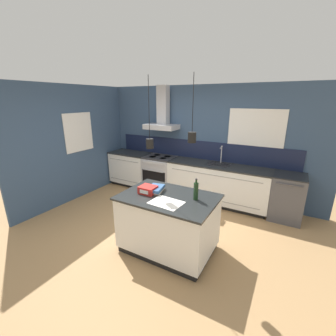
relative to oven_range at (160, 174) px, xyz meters
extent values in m
plane|color=#A87F51|center=(0.89, -1.69, -0.46)|extent=(16.00, 16.00, 0.00)
cube|color=#354C6B|center=(0.89, 0.34, 0.84)|extent=(5.60, 0.06, 2.60)
cube|color=#141C38|center=(0.89, 0.30, 0.67)|extent=(4.42, 0.02, 0.43)
cube|color=white|center=(2.14, 0.30, 1.16)|extent=(1.12, 0.01, 0.96)
cube|color=black|center=(2.14, 0.31, 1.16)|extent=(1.04, 0.01, 0.88)
cube|color=#B5B5BA|center=(0.00, 0.08, 1.18)|extent=(0.80, 0.46, 0.12)
cube|color=#B5B5BA|center=(0.00, 0.17, 1.69)|extent=(0.26, 0.20, 0.90)
cylinder|color=black|center=(1.03, -1.96, 1.71)|extent=(0.01, 0.01, 0.86)
cylinder|color=black|center=(1.03, -1.96, 1.21)|extent=(0.11, 0.11, 0.14)
sphere|color=#F9D18C|center=(1.03, -1.96, 1.21)|extent=(0.06, 0.06, 0.06)
cylinder|color=black|center=(1.68, -1.93, 1.78)|extent=(0.01, 0.01, 0.73)
cylinder|color=black|center=(1.68, -1.93, 1.35)|extent=(0.11, 0.11, 0.14)
sphere|color=#F9D18C|center=(1.68, -1.93, 1.35)|extent=(0.06, 0.06, 0.06)
cube|color=#354C6B|center=(-1.54, -0.99, 0.84)|extent=(0.06, 3.80, 2.60)
cube|color=white|center=(-1.49, -1.14, 1.09)|extent=(0.01, 0.76, 0.88)
cube|color=black|center=(-1.50, -1.14, 1.09)|extent=(0.01, 0.68, 0.80)
cube|color=black|center=(-0.92, 0.03, -0.41)|extent=(1.05, 0.56, 0.09)
cube|color=white|center=(-0.92, 0.00, 0.03)|extent=(1.09, 0.62, 0.79)
cube|color=gray|center=(-0.92, -0.31, 0.30)|extent=(0.96, 0.01, 0.01)
cube|color=gray|center=(-0.92, -0.31, -0.25)|extent=(0.96, 0.01, 0.01)
cube|color=#232626|center=(-0.92, 0.00, 0.44)|extent=(1.11, 0.64, 0.03)
cube|color=black|center=(1.49, 0.03, -0.41)|extent=(2.16, 0.56, 0.09)
cube|color=white|center=(1.49, 0.00, 0.03)|extent=(2.23, 0.62, 0.79)
cube|color=gray|center=(1.49, -0.31, 0.30)|extent=(1.96, 0.01, 0.01)
cube|color=gray|center=(1.49, -0.31, -0.25)|extent=(1.96, 0.01, 0.01)
cube|color=#232626|center=(1.49, 0.00, 0.44)|extent=(2.25, 0.64, 0.03)
cube|color=#262628|center=(1.49, 0.05, 0.45)|extent=(0.48, 0.34, 0.01)
cylinder|color=#B5B5BA|center=(1.49, 0.18, 0.64)|extent=(0.02, 0.02, 0.38)
sphere|color=#B5B5BA|center=(1.49, 0.18, 0.83)|extent=(0.03, 0.03, 0.03)
cylinder|color=#B5B5BA|center=(1.49, 0.12, 0.81)|extent=(0.02, 0.12, 0.02)
cube|color=#B5B5BA|center=(0.00, 0.00, -0.02)|extent=(0.75, 0.62, 0.87)
cube|color=black|center=(0.00, -0.31, -0.06)|extent=(0.65, 0.02, 0.44)
cylinder|color=#B5B5BA|center=(0.00, -0.34, 0.17)|extent=(0.56, 0.02, 0.02)
cube|color=#B5B5BA|center=(0.00, -0.32, 0.36)|extent=(0.65, 0.02, 0.07)
cube|color=#2D2D30|center=(0.00, 0.00, 0.43)|extent=(0.75, 0.60, 0.04)
cylinder|color=black|center=(-0.15, 0.11, 0.45)|extent=(0.17, 0.17, 0.00)
cylinder|color=black|center=(0.15, 0.11, 0.45)|extent=(0.17, 0.17, 0.00)
cylinder|color=black|center=(-0.15, -0.10, 0.45)|extent=(0.17, 0.17, 0.00)
cylinder|color=black|center=(0.15, -0.10, 0.45)|extent=(0.17, 0.17, 0.00)
cube|color=#4C4C51|center=(2.90, 0.00, -0.01)|extent=(0.58, 0.62, 0.89)
cube|color=black|center=(2.90, 0.00, 0.44)|extent=(0.58, 0.62, 0.02)
cylinder|color=#4C4C51|center=(2.90, -0.33, 0.36)|extent=(0.44, 0.02, 0.02)
cube|color=black|center=(1.35, -1.98, -0.41)|extent=(1.31, 0.87, 0.09)
cube|color=white|center=(1.35, -1.98, 0.03)|extent=(1.37, 0.90, 0.79)
cube|color=#232626|center=(1.35, -1.98, 0.44)|extent=(1.42, 0.95, 0.03)
cylinder|color=#193319|center=(1.75, -1.89, 0.58)|extent=(0.07, 0.07, 0.25)
cylinder|color=#193319|center=(1.75, -1.89, 0.73)|extent=(0.03, 0.03, 0.06)
cylinder|color=#262628|center=(1.75, -1.89, 0.76)|extent=(0.03, 0.03, 0.01)
cube|color=beige|center=(1.09, -1.92, 0.47)|extent=(0.27, 0.34, 0.04)
cube|color=#335684|center=(1.10, -1.94, 0.52)|extent=(0.26, 0.35, 0.04)
cube|color=red|center=(1.02, -2.03, 0.51)|extent=(0.25, 0.21, 0.11)
cube|color=white|center=(1.02, -2.14, 0.51)|extent=(0.15, 0.01, 0.05)
cube|color=silver|center=(1.44, -2.19, 0.46)|extent=(0.47, 0.36, 0.01)
camera|label=1|loc=(2.84, -4.64, 1.83)|focal=24.00mm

